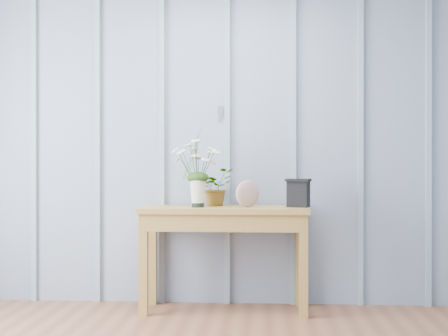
# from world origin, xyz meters

# --- Properties ---
(sideboard) EXTENTS (1.20, 0.45, 0.75)m
(sideboard) POSITION_xyz_m (0.24, 1.99, 0.64)
(sideboard) COLOR olive
(sideboard) RESTS_ON ground
(daisy_vase) EXTENTS (0.39, 0.29, 0.55)m
(daisy_vase) POSITION_xyz_m (0.06, 1.94, 1.09)
(daisy_vase) COLOR black
(daisy_vase) RESTS_ON sideboard
(spider_plant) EXTENTS (0.33, 0.33, 0.28)m
(spider_plant) POSITION_xyz_m (0.17, 2.12, 0.89)
(spider_plant) COLOR #1A3810
(spider_plant) RESTS_ON sideboard
(felt_disc_vessel) EXTENTS (0.19, 0.15, 0.19)m
(felt_disc_vessel) POSITION_xyz_m (0.41, 1.96, 0.85)
(felt_disc_vessel) COLOR #844551
(felt_disc_vessel) RESTS_ON sideboard
(carved_box) EXTENTS (0.20, 0.17, 0.20)m
(carved_box) POSITION_xyz_m (0.77, 2.00, 0.85)
(carved_box) COLOR black
(carved_box) RESTS_ON sideboard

